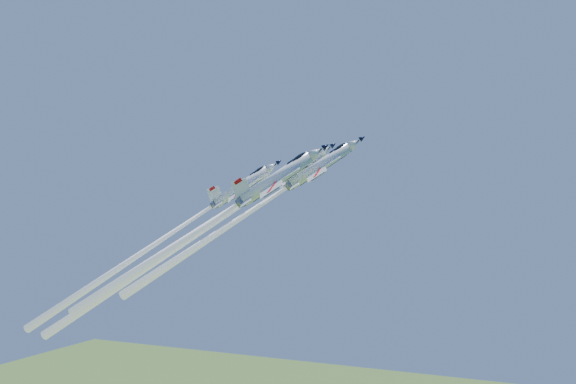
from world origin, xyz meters
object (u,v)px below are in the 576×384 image
at_px(jet_left, 193,238).
at_px(jet_slot, 157,243).
at_px(jet_right, 204,227).
at_px(jet_lead, 247,214).

distance_m(jet_left, jet_slot, 6.60).
bearing_deg(jet_slot, jet_left, 121.62).
distance_m(jet_right, jet_slot, 13.09).
relative_size(jet_left, jet_slot, 1.17).
xyz_separation_m(jet_left, jet_slot, (-3.50, -5.56, -0.67)).
distance_m(jet_lead, jet_left, 12.51).
xyz_separation_m(jet_lead, jet_right, (-3.19, -8.22, -1.92)).
bearing_deg(jet_left, jet_right, 14.07).
bearing_deg(jet_lead, jet_right, -47.39).
relative_size(jet_lead, jet_left, 0.80).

